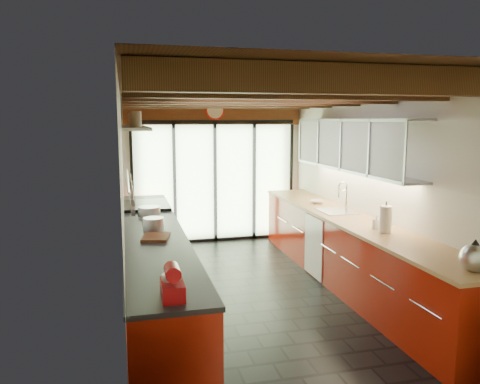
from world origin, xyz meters
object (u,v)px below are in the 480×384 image
at_px(paper_towel, 386,220).
at_px(soap_bottle, 377,222).
at_px(stand_mixer, 172,284).
at_px(bowl, 317,202).
at_px(kettle, 474,256).

distance_m(paper_towel, soap_bottle, 0.20).
xyz_separation_m(stand_mixer, bowl, (2.54, 3.31, -0.08)).
height_order(kettle, paper_towel, paper_towel).
xyz_separation_m(paper_towel, bowl, (0.00, 1.93, -0.13)).
height_order(stand_mixer, bowl, stand_mixer).
bearing_deg(soap_bottle, bowl, 90.00).
height_order(paper_towel, soap_bottle, paper_towel).
relative_size(kettle, bowl, 1.72).
bearing_deg(stand_mixer, soap_bottle, 31.70).
bearing_deg(stand_mixer, kettle, -0.16).
distance_m(soap_bottle, bowl, 1.74).
bearing_deg(paper_towel, kettle, -90.00).
distance_m(kettle, soap_bottle, 1.58).
xyz_separation_m(kettle, bowl, (-0.00, 3.32, -0.10)).
bearing_deg(bowl, soap_bottle, -90.00).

